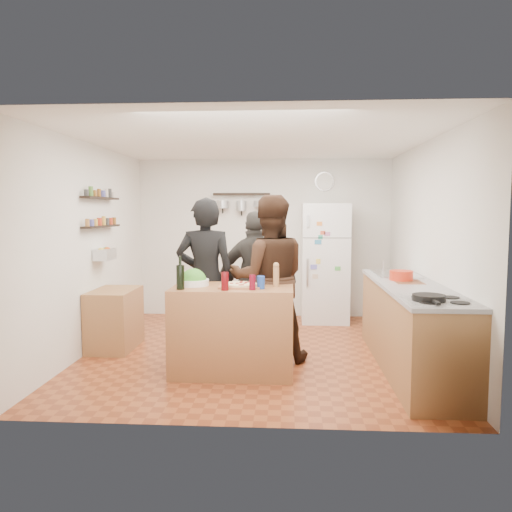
# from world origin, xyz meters

# --- Properties ---
(room_shell) EXTENTS (4.20, 4.20, 4.20)m
(room_shell) POSITION_xyz_m (0.00, 0.39, 1.25)
(room_shell) COLOR brown
(room_shell) RESTS_ON ground
(prep_island) EXTENTS (1.25, 0.72, 0.91)m
(prep_island) POSITION_xyz_m (-0.19, -0.77, 0.46)
(prep_island) COLOR brown
(prep_island) RESTS_ON floor
(pizza_board) EXTENTS (0.42, 0.34, 0.02)m
(pizza_board) POSITION_xyz_m (-0.11, -0.79, 0.92)
(pizza_board) COLOR #9B5C38
(pizza_board) RESTS_ON prep_island
(pizza) EXTENTS (0.34, 0.34, 0.02)m
(pizza) POSITION_xyz_m (-0.11, -0.79, 0.94)
(pizza) COLOR #D3BC8B
(pizza) RESTS_ON pizza_board
(salad_bowl) EXTENTS (0.33, 0.33, 0.07)m
(salad_bowl) POSITION_xyz_m (-0.61, -0.72, 0.94)
(salad_bowl) COLOR white
(salad_bowl) RESTS_ON prep_island
(wine_bottle) EXTENTS (0.08, 0.08, 0.24)m
(wine_bottle) POSITION_xyz_m (-0.69, -0.99, 1.03)
(wine_bottle) COLOR black
(wine_bottle) RESTS_ON prep_island
(wine_glass_near) EXTENTS (0.07, 0.07, 0.18)m
(wine_glass_near) POSITION_xyz_m (-0.24, -1.01, 1.00)
(wine_glass_near) COLOR #4E060A
(wine_glass_near) RESTS_ON prep_island
(wine_glass_far) EXTENTS (0.06, 0.06, 0.15)m
(wine_glass_far) POSITION_xyz_m (0.03, -0.97, 0.99)
(wine_glass_far) COLOR #590717
(wine_glass_far) RESTS_ON prep_island
(pepper_mill) EXTENTS (0.06, 0.06, 0.20)m
(pepper_mill) POSITION_xyz_m (0.26, -0.72, 1.01)
(pepper_mill) COLOR #9D6E42
(pepper_mill) RESTS_ON prep_island
(salt_canister) EXTENTS (0.08, 0.08, 0.13)m
(salt_canister) POSITION_xyz_m (0.11, -0.89, 0.97)
(salt_canister) COLOR navy
(salt_canister) RESTS_ON prep_island
(person_left) EXTENTS (0.69, 0.47, 1.84)m
(person_left) POSITION_xyz_m (-0.55, -0.30, 0.92)
(person_left) COLOR black
(person_left) RESTS_ON floor
(person_center) EXTENTS (0.98, 0.80, 1.87)m
(person_center) POSITION_xyz_m (0.17, -0.30, 0.93)
(person_center) COLOR black
(person_center) RESTS_ON floor
(person_back) EXTENTS (1.00, 0.44, 1.69)m
(person_back) POSITION_xyz_m (-0.01, 0.27, 0.85)
(person_back) COLOR #2A2825
(person_back) RESTS_ON floor
(counter_run) EXTENTS (0.63, 2.63, 0.90)m
(counter_run) POSITION_xyz_m (1.70, -0.55, 0.45)
(counter_run) COLOR #9E7042
(counter_run) RESTS_ON floor
(stove_top) EXTENTS (0.60, 0.62, 0.02)m
(stove_top) POSITION_xyz_m (1.70, -1.50, 0.91)
(stove_top) COLOR white
(stove_top) RESTS_ON counter_run
(skillet) EXTENTS (0.28, 0.28, 0.05)m
(skillet) POSITION_xyz_m (1.60, -1.53, 0.95)
(skillet) COLOR black
(skillet) RESTS_ON stove_top
(sink) EXTENTS (0.50, 0.80, 0.03)m
(sink) POSITION_xyz_m (1.70, 0.30, 0.92)
(sink) COLOR silver
(sink) RESTS_ON counter_run
(cutting_board) EXTENTS (0.30, 0.40, 0.02)m
(cutting_board) POSITION_xyz_m (1.70, -0.37, 0.91)
(cutting_board) COLOR brown
(cutting_board) RESTS_ON counter_run
(red_bowl) EXTENTS (0.26, 0.26, 0.11)m
(red_bowl) POSITION_xyz_m (1.65, -0.25, 0.97)
(red_bowl) COLOR red
(red_bowl) RESTS_ON counter_run
(fridge) EXTENTS (0.70, 0.68, 1.80)m
(fridge) POSITION_xyz_m (0.95, 1.75, 0.90)
(fridge) COLOR white
(fridge) RESTS_ON floor
(wall_clock) EXTENTS (0.30, 0.03, 0.30)m
(wall_clock) POSITION_xyz_m (0.95, 2.08, 2.15)
(wall_clock) COLOR silver
(wall_clock) RESTS_ON back_wall
(spice_shelf_lower) EXTENTS (0.12, 1.00, 0.02)m
(spice_shelf_lower) POSITION_xyz_m (-1.93, 0.20, 1.50)
(spice_shelf_lower) COLOR black
(spice_shelf_lower) RESTS_ON left_wall
(spice_shelf_upper) EXTENTS (0.12, 1.00, 0.02)m
(spice_shelf_upper) POSITION_xyz_m (-1.93, 0.20, 1.85)
(spice_shelf_upper) COLOR black
(spice_shelf_upper) RESTS_ON left_wall
(produce_basket) EXTENTS (0.18, 0.35, 0.14)m
(produce_basket) POSITION_xyz_m (-1.90, 0.20, 1.15)
(produce_basket) COLOR silver
(produce_basket) RESTS_ON left_wall
(side_table) EXTENTS (0.50, 0.80, 0.73)m
(side_table) POSITION_xyz_m (-1.74, 0.05, 0.36)
(side_table) COLOR #9D7842
(side_table) RESTS_ON floor
(pot_rack) EXTENTS (0.90, 0.04, 0.04)m
(pot_rack) POSITION_xyz_m (-0.35, 2.00, 1.95)
(pot_rack) COLOR black
(pot_rack) RESTS_ON back_wall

